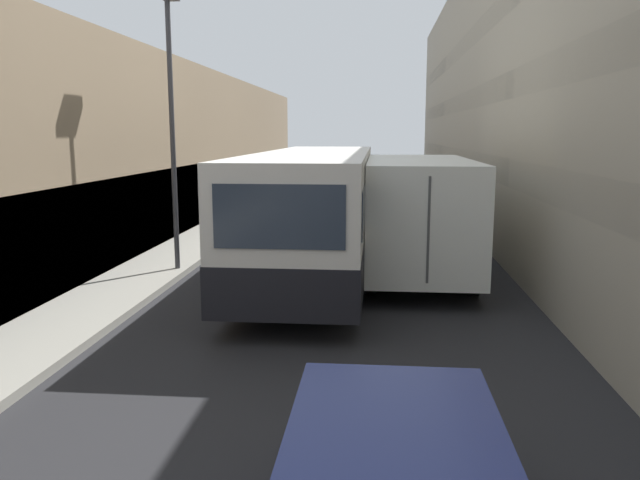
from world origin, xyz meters
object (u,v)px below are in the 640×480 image
(box_truck, at_px, (416,208))
(street_lamp, at_px, (170,76))
(bus, at_px, (316,208))
(panel_van, at_px, (338,184))

(box_truck, bearing_deg, street_lamp, -167.68)
(bus, distance_m, box_truck, 2.53)
(bus, xyz_separation_m, box_truck, (2.47, 0.54, -0.04))
(box_truck, height_order, panel_van, box_truck)
(box_truck, bearing_deg, panel_van, 102.81)
(box_truck, relative_size, street_lamp, 1.32)
(panel_van, distance_m, street_lamp, 14.01)
(bus, xyz_separation_m, street_lamp, (-3.32, -0.73, 3.13))
(bus, relative_size, box_truck, 1.35)
(bus, bearing_deg, street_lamp, -167.65)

